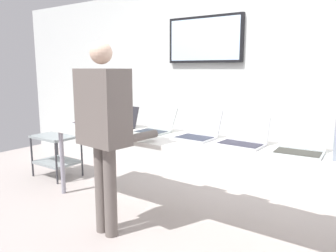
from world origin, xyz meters
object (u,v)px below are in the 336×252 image
(laptop_station_2, at_px, (156,127))
(laptop_station_1, at_px, (120,123))
(storage_cart, at_px, (57,149))
(workbench, at_px, (191,145))
(coffee_mug, at_px, (101,129))
(laptop_station_4, at_px, (243,138))
(laptop_station_0, at_px, (92,119))
(laptop_station_3, at_px, (199,132))
(laptop_station_5, at_px, (300,146))
(person, at_px, (104,121))

(laptop_station_2, bearing_deg, laptop_station_1, -176.14)
(storage_cart, bearing_deg, workbench, -2.68)
(workbench, relative_size, coffee_mug, 37.42)
(laptop_station_1, height_order, laptop_station_4, laptop_station_4)
(laptop_station_0, relative_size, storage_cart, 0.63)
(coffee_mug, distance_m, storage_cart, 1.36)
(laptop_station_3, relative_size, storage_cart, 0.64)
(laptop_station_2, distance_m, laptop_station_5, 1.41)
(laptop_station_2, bearing_deg, workbench, -11.85)
(laptop_station_1, bearing_deg, person, -54.73)
(laptop_station_3, bearing_deg, laptop_station_0, -178.90)
(laptop_station_2, relative_size, laptop_station_4, 0.98)
(laptop_station_3, relative_size, laptop_station_5, 0.96)
(storage_cart, bearing_deg, laptop_station_1, -1.46)
(person, relative_size, storage_cart, 2.93)
(laptop_station_5, distance_m, person, 1.57)
(workbench, distance_m, laptop_station_3, 0.15)
(workbench, relative_size, laptop_station_5, 8.90)
(laptop_station_5, xyz_separation_m, person, (-1.39, -0.71, 0.15))
(laptop_station_2, xyz_separation_m, laptop_station_3, (0.50, 0.01, 0.00))
(laptop_station_2, bearing_deg, laptop_station_0, -178.72)
(laptop_station_2, xyz_separation_m, coffee_mug, (-0.43, -0.35, -0.01))
(laptop_station_0, xyz_separation_m, laptop_station_2, (0.92, 0.02, 0.00))
(laptop_station_3, distance_m, laptop_station_5, 0.91)
(coffee_mug, bearing_deg, laptop_station_3, 21.12)
(laptop_station_1, bearing_deg, coffee_mug, -82.31)
(laptop_station_4, xyz_separation_m, storage_cart, (-2.60, 0.01, -0.47))
(workbench, height_order, laptop_station_4, laptop_station_4)
(workbench, distance_m, laptop_station_1, 0.97)
(workbench, distance_m, laptop_station_4, 0.48)
(laptop_station_3, relative_size, laptop_station_4, 0.95)
(laptop_station_0, distance_m, storage_cart, 0.88)
(workbench, height_order, laptop_station_5, laptop_station_5)
(laptop_station_2, distance_m, storage_cart, 1.72)
(laptop_station_0, distance_m, laptop_station_2, 0.92)
(storage_cart, bearing_deg, person, -23.31)
(laptop_station_0, height_order, laptop_station_1, laptop_station_1)
(storage_cart, bearing_deg, laptop_station_0, -1.47)
(workbench, xyz_separation_m, storage_cart, (-2.14, 0.10, -0.37))
(laptop_station_1, distance_m, laptop_station_5, 1.88)
(laptop_station_4, bearing_deg, laptop_station_5, -0.77)
(workbench, distance_m, laptop_station_2, 0.51)
(workbench, distance_m, person, 0.82)
(laptop_station_2, height_order, coffee_mug, laptop_station_2)
(laptop_station_2, height_order, person, person)
(laptop_station_1, height_order, coffee_mug, laptop_station_1)
(coffee_mug, bearing_deg, laptop_station_0, 145.85)
(laptop_station_1, distance_m, laptop_station_4, 1.42)
(laptop_station_1, bearing_deg, storage_cart, 178.54)
(workbench, height_order, coffee_mug, coffee_mug)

